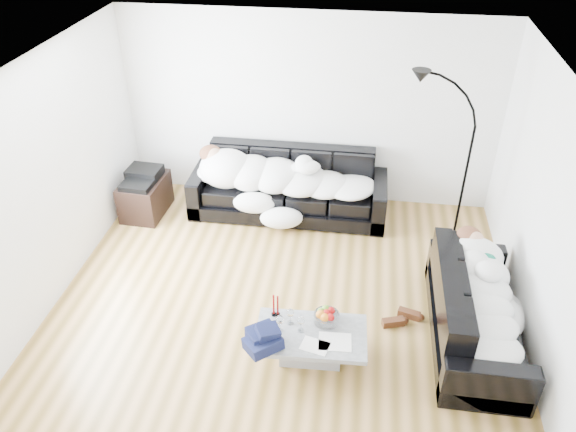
# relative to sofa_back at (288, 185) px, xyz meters

# --- Properties ---
(ground) EXTENTS (5.00, 5.00, 0.00)m
(ground) POSITION_rel_sofa_back_xyz_m (0.20, -1.75, -0.43)
(ground) COLOR brown
(ground) RESTS_ON ground
(wall_back) EXTENTS (5.00, 0.02, 2.60)m
(wall_back) POSITION_rel_sofa_back_xyz_m (0.20, 0.50, 0.87)
(wall_back) COLOR silver
(wall_back) RESTS_ON ground
(wall_left) EXTENTS (0.02, 4.50, 2.60)m
(wall_left) POSITION_rel_sofa_back_xyz_m (-2.30, -1.75, 0.87)
(wall_left) COLOR silver
(wall_left) RESTS_ON ground
(wall_right) EXTENTS (0.02, 4.50, 2.60)m
(wall_right) POSITION_rel_sofa_back_xyz_m (2.70, -1.75, 0.87)
(wall_right) COLOR silver
(wall_right) RESTS_ON ground
(ceiling) EXTENTS (5.00, 5.00, 0.00)m
(ceiling) POSITION_rel_sofa_back_xyz_m (0.20, -1.75, 2.17)
(ceiling) COLOR white
(ceiling) RESTS_ON ground
(sofa_back) EXTENTS (2.62, 0.91, 0.86)m
(sofa_back) POSITION_rel_sofa_back_xyz_m (0.00, 0.00, 0.00)
(sofa_back) COLOR black
(sofa_back) RESTS_ON ground
(sofa_right) EXTENTS (0.83, 1.93, 0.78)m
(sofa_right) POSITION_rel_sofa_back_xyz_m (2.21, -2.06, -0.04)
(sofa_right) COLOR black
(sofa_right) RESTS_ON ground
(sleeper_back) EXTENTS (2.21, 0.77, 0.44)m
(sleeper_back) POSITION_rel_sofa_back_xyz_m (0.00, -0.05, 0.21)
(sleeper_back) COLOR white
(sleeper_back) RESTS_ON sofa_back
(sleeper_right) EXTENTS (0.70, 1.66, 0.41)m
(sleeper_right) POSITION_rel_sofa_back_xyz_m (2.21, -2.06, 0.19)
(sleeper_right) COLOR white
(sleeper_right) RESTS_ON sofa_right
(teal_cushion) EXTENTS (0.42, 0.38, 0.20)m
(teal_cushion) POSITION_rel_sofa_back_xyz_m (2.15, -1.46, 0.29)
(teal_cushion) COLOR #0E684E
(teal_cushion) RESTS_ON sofa_right
(coffee_table) EXTENTS (1.10, 0.67, 0.31)m
(coffee_table) POSITION_rel_sofa_back_xyz_m (0.59, -2.57, -0.27)
(coffee_table) COLOR #939699
(coffee_table) RESTS_ON ground
(fruit_bowl) EXTENTS (0.30, 0.30, 0.16)m
(fruit_bowl) POSITION_rel_sofa_back_xyz_m (0.72, -2.39, -0.04)
(fruit_bowl) COLOR white
(fruit_bowl) RESTS_ON coffee_table
(wine_glass_a) EXTENTS (0.08, 0.08, 0.18)m
(wine_glass_a) POSITION_rel_sofa_back_xyz_m (0.37, -2.46, -0.02)
(wine_glass_a) COLOR white
(wine_glass_a) RESTS_ON coffee_table
(wine_glass_b) EXTENTS (0.09, 0.09, 0.19)m
(wine_glass_b) POSITION_rel_sofa_back_xyz_m (0.29, -2.58, -0.02)
(wine_glass_b) COLOR white
(wine_glass_b) RESTS_ON coffee_table
(wine_glass_c) EXTENTS (0.10, 0.10, 0.18)m
(wine_glass_c) POSITION_rel_sofa_back_xyz_m (0.49, -2.55, -0.02)
(wine_glass_c) COLOR white
(wine_glass_c) RESTS_ON coffee_table
(candle_left) EXTENTS (0.05, 0.05, 0.26)m
(candle_left) POSITION_rel_sofa_back_xyz_m (0.19, -2.38, 0.02)
(candle_left) COLOR maroon
(candle_left) RESTS_ON coffee_table
(candle_right) EXTENTS (0.06, 0.06, 0.25)m
(candle_right) POSITION_rel_sofa_back_xyz_m (0.23, -2.37, 0.01)
(candle_right) COLOR maroon
(candle_right) RESTS_ON coffee_table
(newspaper_a) EXTENTS (0.33, 0.26, 0.01)m
(newspaper_a) POSITION_rel_sofa_back_xyz_m (0.83, -2.65, -0.11)
(newspaper_a) COLOR silver
(newspaper_a) RESTS_ON coffee_table
(newspaper_b) EXTENTS (0.30, 0.24, 0.01)m
(newspaper_b) POSITION_rel_sofa_back_xyz_m (0.65, -2.73, -0.11)
(newspaper_b) COLOR silver
(newspaper_b) RESTS_ON coffee_table
(navy_jacket) EXTENTS (0.44, 0.41, 0.17)m
(navy_jacket) POSITION_rel_sofa_back_xyz_m (0.19, -2.80, 0.05)
(navy_jacket) COLOR black
(navy_jacket) RESTS_ON coffee_table
(shoes) EXTENTS (0.43, 0.33, 0.09)m
(shoes) POSITION_rel_sofa_back_xyz_m (1.49, -1.95, -0.38)
(shoes) COLOR #472311
(shoes) RESTS_ON ground
(av_cabinet) EXTENTS (0.54, 0.76, 0.51)m
(av_cabinet) POSITION_rel_sofa_back_xyz_m (-1.93, -0.29, -0.17)
(av_cabinet) COLOR black
(av_cabinet) RESTS_ON ground
(stereo) EXTENTS (0.46, 0.37, 0.13)m
(stereo) POSITION_rel_sofa_back_xyz_m (-1.93, -0.29, 0.14)
(stereo) COLOR black
(stereo) RESTS_ON av_cabinet
(floor_lamp) EXTENTS (0.76, 0.42, 1.96)m
(floor_lamp) POSITION_rel_sofa_back_xyz_m (2.18, -0.38, 0.55)
(floor_lamp) COLOR black
(floor_lamp) RESTS_ON ground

